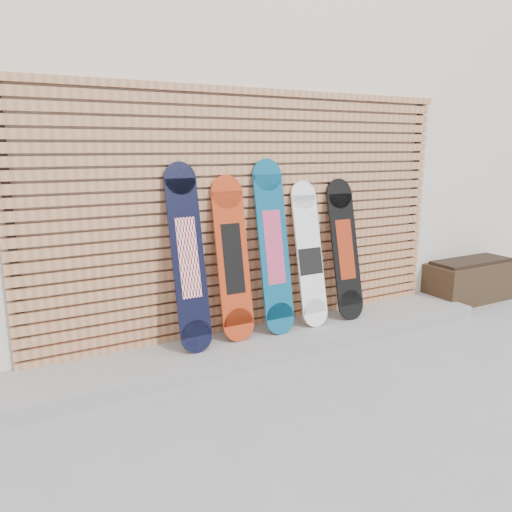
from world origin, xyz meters
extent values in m
plane|color=gray|center=(0.00, 0.00, 0.00)|extent=(80.00, 80.00, 0.00)
cube|color=beige|center=(0.50, 3.50, 1.80)|extent=(12.00, 5.00, 3.60)
cube|color=gray|center=(-0.15, 0.68, 0.06)|extent=(4.60, 0.70, 0.12)
cube|color=#B2714A|center=(-0.15, 0.97, 0.14)|extent=(4.20, 0.05, 0.08)
cube|color=#B2714A|center=(-0.15, 0.97, 0.23)|extent=(4.20, 0.05, 0.08)
cube|color=#B2714A|center=(-0.15, 0.97, 0.33)|extent=(4.20, 0.05, 0.07)
cube|color=#B2714A|center=(-0.15, 0.97, 0.43)|extent=(4.20, 0.05, 0.07)
cube|color=#B2714A|center=(-0.15, 0.97, 0.53)|extent=(4.20, 0.05, 0.07)
cube|color=#B2714A|center=(-0.15, 0.97, 0.62)|extent=(4.20, 0.05, 0.07)
cube|color=#B2714A|center=(-0.15, 0.97, 0.72)|extent=(4.20, 0.05, 0.07)
cube|color=#B2714A|center=(-0.15, 0.97, 0.82)|extent=(4.20, 0.05, 0.07)
cube|color=#B2714A|center=(-0.15, 0.97, 0.91)|extent=(4.20, 0.05, 0.07)
cube|color=#B2714A|center=(-0.15, 0.97, 1.01)|extent=(4.20, 0.05, 0.08)
cube|color=#B2714A|center=(-0.15, 0.97, 1.11)|extent=(4.20, 0.05, 0.08)
cube|color=#B2714A|center=(-0.15, 0.97, 1.20)|extent=(4.20, 0.05, 0.08)
cube|color=#B2714A|center=(-0.15, 0.97, 1.30)|extent=(4.20, 0.05, 0.08)
cube|color=#B2714A|center=(-0.15, 0.97, 1.40)|extent=(4.20, 0.05, 0.08)
cube|color=#B2714A|center=(-0.15, 0.97, 1.50)|extent=(4.20, 0.05, 0.08)
cube|color=#B2714A|center=(-0.15, 0.97, 1.59)|extent=(4.20, 0.05, 0.08)
cube|color=#B2714A|center=(-0.15, 0.97, 1.69)|extent=(4.20, 0.05, 0.08)
cube|color=#B2714A|center=(-0.15, 0.97, 1.79)|extent=(4.20, 0.05, 0.08)
cube|color=#B2714A|center=(-0.15, 0.97, 1.88)|extent=(4.20, 0.05, 0.08)
cube|color=#B2714A|center=(-0.15, 0.97, 1.98)|extent=(4.20, 0.05, 0.08)
cube|color=#B2714A|center=(-0.15, 0.97, 2.08)|extent=(4.20, 0.05, 0.08)
cube|color=#B2714A|center=(-0.15, 0.97, 2.17)|extent=(4.20, 0.05, 0.08)
cube|color=black|center=(-2.17, 0.99, 1.12)|extent=(0.06, 0.04, 2.23)
cube|color=black|center=(1.87, 0.99, 1.12)|extent=(0.06, 0.04, 2.23)
cube|color=#B2714A|center=(-0.15, 0.97, 2.26)|extent=(4.26, 0.07, 0.06)
cube|color=black|center=(2.64, 0.76, 0.23)|extent=(1.11, 0.46, 0.46)
cube|color=black|center=(2.64, 0.76, 0.48)|extent=(1.01, 0.37, 0.04)
cube|color=black|center=(-0.89, 0.77, 0.90)|extent=(0.28, 0.29, 1.29)
cylinder|color=black|center=(-0.89, 0.63, 0.26)|extent=(0.28, 0.08, 0.28)
cylinder|color=black|center=(-0.89, 0.91, 1.54)|extent=(0.28, 0.08, 0.28)
cube|color=white|center=(-0.89, 0.77, 0.90)|extent=(0.17, 0.16, 0.66)
cube|color=#B23313|center=(-0.47, 0.80, 0.84)|extent=(0.30, 0.24, 1.15)
cylinder|color=#B23313|center=(-0.47, 0.69, 0.27)|extent=(0.30, 0.08, 0.29)
cylinder|color=#B23313|center=(-0.47, 0.91, 1.41)|extent=(0.30, 0.08, 0.29)
cube|color=black|center=(-0.47, 0.80, 0.84)|extent=(0.18, 0.14, 0.61)
cube|color=#0C4F75|center=(-0.06, 0.78, 0.90)|extent=(0.29, 0.27, 1.29)
cylinder|color=#0C4F75|center=(-0.06, 0.66, 0.26)|extent=(0.29, 0.08, 0.29)
cylinder|color=#0C4F75|center=(-0.06, 0.91, 1.55)|extent=(0.29, 0.08, 0.29)
cube|color=#DB4D78|center=(-0.06, 0.78, 0.90)|extent=(0.18, 0.15, 0.66)
cube|color=white|center=(0.33, 0.78, 0.80)|extent=(0.27, 0.26, 1.10)
cylinder|color=white|center=(0.33, 0.66, 0.25)|extent=(0.27, 0.08, 0.27)
cylinder|color=white|center=(0.33, 0.90, 1.35)|extent=(0.27, 0.08, 0.27)
cube|color=black|center=(0.33, 0.77, 0.73)|extent=(0.26, 0.08, 0.25)
cube|color=black|center=(0.76, 0.78, 0.80)|extent=(0.30, 0.27, 1.08)
cylinder|color=black|center=(0.76, 0.66, 0.26)|extent=(0.30, 0.09, 0.29)
cylinder|color=black|center=(0.76, 0.90, 1.34)|extent=(0.30, 0.09, 0.29)
cube|color=maroon|center=(0.76, 0.78, 0.80)|extent=(0.18, 0.16, 0.58)
camera|label=1|loc=(-2.33, -3.02, 1.80)|focal=35.00mm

